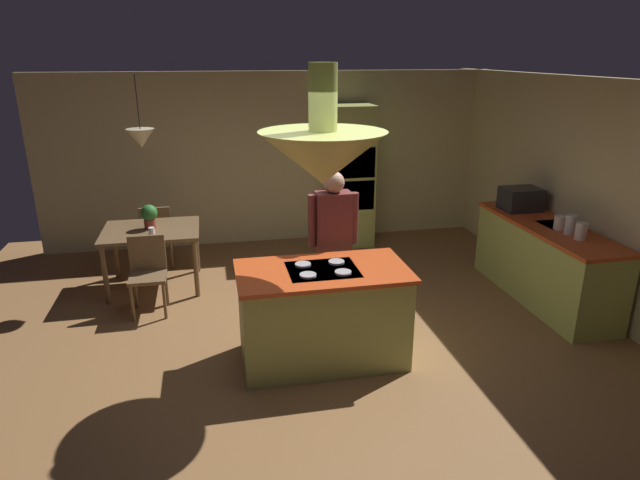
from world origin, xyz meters
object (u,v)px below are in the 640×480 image
(canister_sugar, at_px, (571,225))
(microwave_on_counter, at_px, (521,199))
(kitchen_island, at_px, (323,315))
(dining_table, at_px, (152,236))
(potted_plant_on_table, at_px, (149,215))
(chair_by_back_wall, at_px, (157,232))
(canister_tea, at_px, (560,223))
(cup_on_table, at_px, (152,231))
(person_at_island, at_px, (333,239))
(chair_facing_island, at_px, (148,269))
(canister_flour, at_px, (581,231))
(oven_tower, at_px, (350,176))

(canister_sugar, distance_m, microwave_on_counter, 0.99)
(kitchen_island, height_order, dining_table, kitchen_island)
(dining_table, xyz_separation_m, canister_sugar, (4.54, -1.65, 0.37))
(potted_plant_on_table, distance_m, canister_sugar, 4.84)
(chair_by_back_wall, xyz_separation_m, canister_sugar, (4.54, -2.34, 0.53))
(dining_table, distance_m, canister_tea, 4.79)
(dining_table, bearing_deg, cup_on_table, -81.95)
(canister_sugar, bearing_deg, dining_table, 159.98)
(kitchen_island, height_order, cup_on_table, kitchen_island)
(chair_by_back_wall, height_order, canister_tea, canister_tea)
(dining_table, bearing_deg, potted_plant_on_table, 98.26)
(canister_sugar, bearing_deg, kitchen_island, -171.07)
(person_at_island, distance_m, potted_plant_on_table, 2.42)
(canister_tea, bearing_deg, chair_facing_island, 170.17)
(dining_table, height_order, canister_tea, canister_tea)
(dining_table, relative_size, canister_tea, 7.41)
(dining_table, xyz_separation_m, canister_flour, (4.54, -1.83, 0.35))
(chair_by_back_wall, xyz_separation_m, potted_plant_on_table, (-0.00, -0.66, 0.42))
(potted_plant_on_table, height_order, canister_flour, canister_flour)
(potted_plant_on_table, bearing_deg, microwave_on_counter, -8.56)
(cup_on_table, distance_m, microwave_on_counter, 4.53)
(kitchen_island, xyz_separation_m, canister_tea, (2.84, 0.63, 0.54))
(dining_table, xyz_separation_m, chair_facing_island, (0.00, -0.69, -0.16))
(kitchen_island, relative_size, microwave_on_counter, 3.43)
(oven_tower, relative_size, canister_flour, 11.40)
(microwave_on_counter, bearing_deg, cup_on_table, 174.60)
(dining_table, height_order, potted_plant_on_table, potted_plant_on_table)
(chair_facing_island, bearing_deg, cup_on_table, 85.85)
(canister_flour, bearing_deg, chair_facing_island, 165.83)
(person_at_island, bearing_deg, chair_facing_island, 160.07)
(microwave_on_counter, bearing_deg, chair_by_back_wall, 163.48)
(chair_facing_island, xyz_separation_m, chair_by_back_wall, (0.00, 1.37, 0.00))
(canister_tea, bearing_deg, person_at_island, 178.32)
(chair_by_back_wall, distance_m, canister_tea, 5.05)
(dining_table, relative_size, person_at_island, 0.68)
(canister_tea, bearing_deg, kitchen_island, -167.57)
(person_at_island, distance_m, cup_on_table, 2.26)
(cup_on_table, bearing_deg, kitchen_island, -48.24)
(dining_table, distance_m, chair_facing_island, 0.71)
(microwave_on_counter, bearing_deg, oven_tower, 133.99)
(person_at_island, bearing_deg, canister_flour, -9.59)
(canister_tea, bearing_deg, potted_plant_on_table, 161.75)
(kitchen_island, relative_size, dining_table, 1.37)
(chair_by_back_wall, height_order, canister_sugar, canister_sugar)
(canister_flour, bearing_deg, chair_by_back_wall, 150.95)
(canister_flour, bearing_deg, microwave_on_counter, 90.00)
(dining_table, relative_size, canister_sugar, 5.33)
(oven_tower, height_order, canister_flour, oven_tower)
(chair_facing_island, relative_size, canister_tea, 5.62)
(oven_tower, relative_size, cup_on_table, 23.22)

